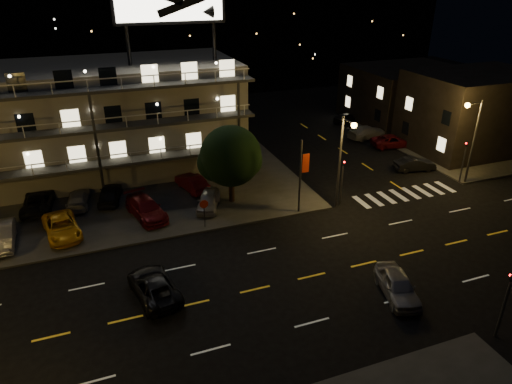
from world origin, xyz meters
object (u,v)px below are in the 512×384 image
object	(u,v)px
lot_car_4	(208,200)
road_car_west	(154,286)
lot_car_7	(78,199)
road_car_east	(397,285)
side_car_0	(415,164)
tree	(230,158)
lot_car_2	(62,227)

from	to	relation	value
lot_car_4	road_car_west	world-z (taller)	lot_car_4
lot_car_7	road_car_east	distance (m)	26.64
road_car_west	lot_car_4	bearing A→B (deg)	-131.68
lot_car_4	side_car_0	xyz separation A→B (m)	(21.79, 0.91, -0.17)
road_car_east	road_car_west	distance (m)	15.03
lot_car_4	tree	bearing A→B (deg)	37.72
tree	road_car_east	world-z (taller)	tree
lot_car_2	road_car_west	size ratio (longest dim) A/B	1.00
road_car_east	side_car_0	bearing A→B (deg)	64.32
lot_car_2	side_car_0	world-z (taller)	lot_car_2
side_car_0	road_car_east	xyz separation A→B (m)	(-13.87, -16.12, 0.07)
lot_car_2	lot_car_7	bearing A→B (deg)	64.83
side_car_0	lot_car_2	bearing A→B (deg)	102.21
side_car_0	road_car_west	distance (m)	29.98
lot_car_7	road_car_east	size ratio (longest dim) A/B	0.96
lot_car_2	side_car_0	distance (m)	33.35
lot_car_4	road_car_west	bearing A→B (deg)	-98.56
side_car_0	road_car_east	size ratio (longest dim) A/B	0.94
lot_car_2	road_car_west	bearing A→B (deg)	-70.64
lot_car_2	road_car_west	distance (m)	10.90
lot_car_2	road_car_west	xyz separation A→B (m)	(5.37, -9.48, -0.15)
road_car_east	road_car_west	world-z (taller)	road_car_east
tree	road_car_west	distance (m)	13.86
lot_car_7	side_car_0	distance (m)	32.24
tree	road_car_east	bearing A→B (deg)	-70.04
lot_car_7	road_car_east	world-z (taller)	road_car_east
lot_car_2	lot_car_4	world-z (taller)	lot_car_4
tree	lot_car_4	xyz separation A→B (m)	(-2.19, -0.57, -3.32)
road_car_west	side_car_0	bearing A→B (deg)	-168.68
tree	lot_car_4	distance (m)	4.02
lot_car_4	lot_car_7	world-z (taller)	lot_car_4
lot_car_4	road_car_west	distance (m)	11.70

